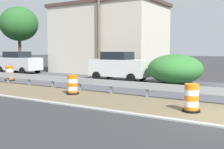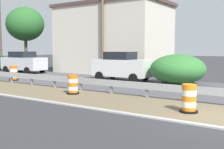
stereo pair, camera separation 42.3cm
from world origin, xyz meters
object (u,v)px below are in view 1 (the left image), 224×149
Objects in this scene: traffic_barrel_close at (73,86)px; utility_pole_near at (99,19)px; traffic_barrel_mid at (10,74)px; traffic_barrel_nearest at (191,99)px; car_trailing_near_lane at (18,62)px; car_distant_a at (119,66)px.

utility_pole_near reaches higher than traffic_barrel_close.
traffic_barrel_mid is 8.36m from utility_pole_near.
traffic_barrel_nearest is at bearing -101.67° from traffic_barrel_mid.
traffic_barrel_nearest is 14.63m from utility_pole_near.
traffic_barrel_mid is 0.23× the size of car_trailing_near_lane.
traffic_barrel_nearest is 0.96× the size of traffic_barrel_mid.
traffic_barrel_mid is at bearing 78.33° from traffic_barrel_nearest.
car_trailing_near_lane is 9.01m from utility_pole_near.
car_trailing_near_lane is at bearing 177.75° from car_distant_a.
traffic_barrel_nearest is 6.23m from traffic_barrel_close.
utility_pole_near reaches higher than car_distant_a.
traffic_barrel_close is 0.21× the size of car_trailing_near_lane.
car_trailing_near_lane is at bearing 68.04° from traffic_barrel_nearest.
traffic_barrel_close is 6.61m from car_distant_a.
traffic_barrel_nearest is at bearing -45.61° from car_distant_a.
traffic_barrel_nearest is 14.10m from traffic_barrel_mid.
traffic_barrel_mid is 0.12× the size of utility_pole_near.
utility_pole_near reaches higher than traffic_barrel_mid.
car_distant_a is at bearing 9.78° from traffic_barrel_close.
car_distant_a reaches higher than traffic_barrel_nearest.
car_trailing_near_lane is at bearing 61.32° from traffic_barrel_close.
traffic_barrel_close is 0.23× the size of car_distant_a.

